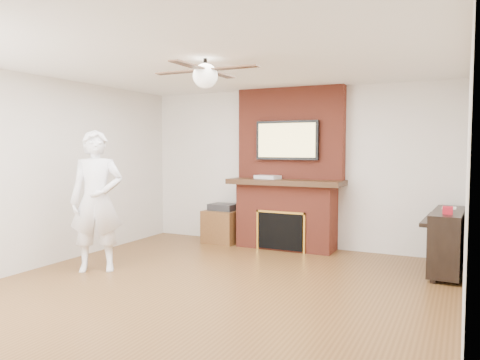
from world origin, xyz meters
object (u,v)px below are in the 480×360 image
at_px(fireplace, 288,184).
at_px(person, 97,201).
at_px(side_table, 223,224).
at_px(piano, 447,240).

height_order(fireplace, person, fireplace).
xyz_separation_m(person, side_table, (0.61, 2.29, -0.60)).
distance_m(fireplace, person, 2.91).
height_order(side_table, piano, piano).
distance_m(fireplace, piano, 2.44).
xyz_separation_m(side_table, piano, (3.41, -0.48, 0.13)).
distance_m(fireplace, side_table, 1.31).
bearing_deg(side_table, piano, -4.82).
bearing_deg(person, piano, -10.42).
bearing_deg(person, fireplace, 19.40).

